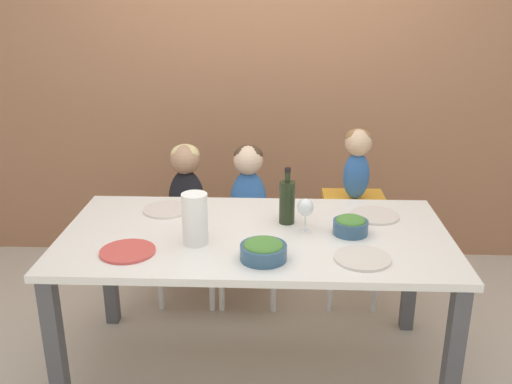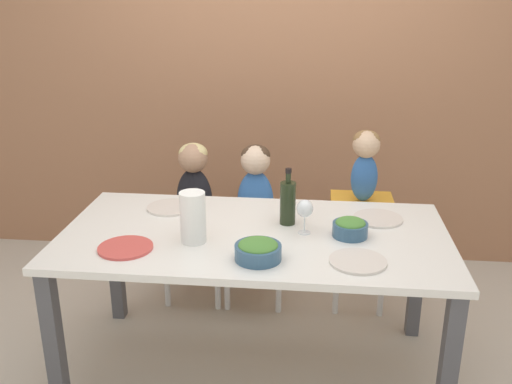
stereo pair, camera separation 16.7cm
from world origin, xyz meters
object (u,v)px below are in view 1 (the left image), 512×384
at_px(chair_right_highchair, 353,220).
at_px(dinner_plate_front_right, 362,258).
at_px(person_child_left, 186,184).
at_px(dinner_plate_back_right, 375,216).
at_px(salad_bowl_small, 351,225).
at_px(dinner_plate_back_left, 167,210).
at_px(paper_towel_roll, 195,219).
at_px(chair_far_left, 189,242).
at_px(person_baby_right, 357,155).
at_px(dinner_plate_front_left, 128,251).
at_px(salad_bowl_large, 263,250).
at_px(wine_glass_near, 306,208).
at_px(chair_far_center, 249,243).
at_px(wine_bottle, 287,201).
at_px(person_child_center, 248,185).

height_order(chair_right_highchair, dinner_plate_front_right, dinner_plate_front_right).
distance_m(person_child_left, dinner_plate_back_right, 1.16).
relative_size(salad_bowl_small, dinner_plate_back_left, 0.68).
height_order(paper_towel_roll, dinner_plate_back_left, paper_towel_roll).
height_order(chair_right_highchair, dinner_plate_back_right, dinner_plate_back_right).
distance_m(chair_far_left, dinner_plate_back_right, 1.22).
bearing_deg(person_baby_right, chair_right_highchair, -90.00).
distance_m(salad_bowl_small, dinner_plate_front_left, 1.03).
distance_m(paper_towel_roll, salad_bowl_large, 0.36).
relative_size(chair_right_highchair, salad_bowl_large, 3.39).
bearing_deg(dinner_plate_front_right, chair_right_highchair, 84.53).
bearing_deg(wine_glass_near, dinner_plate_front_left, -161.79).
bearing_deg(paper_towel_roll, chair_far_left, 101.89).
xyz_separation_m(person_child_left, person_baby_right, (1.01, 0.00, 0.19)).
bearing_deg(chair_far_center, dinner_plate_back_right, -36.29).
distance_m(chair_far_center, dinner_plate_front_right, 1.19).
xyz_separation_m(chair_far_left, dinner_plate_front_right, (0.91, -0.98, 0.40)).
bearing_deg(person_baby_right, wine_bottle, -125.03).
height_order(person_child_left, person_child_center, same).
relative_size(wine_glass_near, salad_bowl_large, 0.83).
bearing_deg(salad_bowl_large, wine_bottle, 75.61).
bearing_deg(dinner_plate_back_right, dinner_plate_front_right, -104.90).
bearing_deg(wine_glass_near, salad_bowl_large, -122.37).
height_order(chair_far_left, dinner_plate_back_left, dinner_plate_back_left).
bearing_deg(dinner_plate_front_right, dinner_plate_front_left, 178.52).
height_order(chair_far_left, dinner_plate_front_right, dinner_plate_front_right).
height_order(person_child_center, dinner_plate_back_left, person_child_center).
xyz_separation_m(chair_far_center, dinner_plate_back_right, (0.67, -0.49, 0.40)).
xyz_separation_m(salad_bowl_small, dinner_plate_back_right, (0.15, 0.22, -0.04)).
relative_size(person_baby_right, wine_glass_near, 2.52).
bearing_deg(chair_right_highchair, salad_bowl_small, -99.17).
xyz_separation_m(chair_far_left, person_child_center, (0.37, 0.00, 0.38)).
height_order(chair_far_left, dinner_plate_back_right, dinner_plate_back_right).
relative_size(wine_bottle, salad_bowl_small, 1.72).
height_order(chair_right_highchair, paper_towel_roll, paper_towel_roll).
xyz_separation_m(person_child_left, salad_bowl_small, (0.89, -0.71, 0.05)).
bearing_deg(dinner_plate_back_left, paper_towel_roll, -61.84).
distance_m(salad_bowl_large, dinner_plate_front_left, 0.60).
bearing_deg(dinner_plate_back_right, chair_far_left, 154.73).
xyz_separation_m(chair_right_highchair, person_child_left, (-1.01, 0.00, 0.22)).
bearing_deg(paper_towel_roll, dinner_plate_back_right, 21.98).
bearing_deg(chair_far_left, person_child_center, 0.26).
relative_size(chair_right_highchair, paper_towel_roll, 2.88).
relative_size(person_baby_right, wine_bottle, 1.48).
bearing_deg(chair_right_highchair, wine_bottle, -125.13).
distance_m(paper_towel_roll, wine_glass_near, 0.52).
height_order(person_child_left, wine_bottle, wine_bottle).
relative_size(wine_glass_near, dinner_plate_back_left, 0.68).
relative_size(chair_far_left, salad_bowl_large, 2.20).
relative_size(person_child_center, person_baby_right, 1.32).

